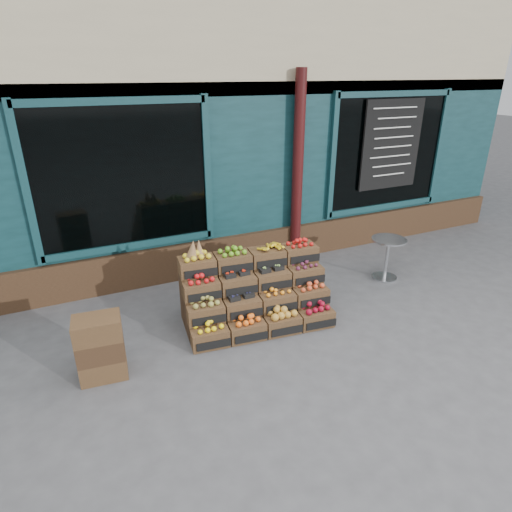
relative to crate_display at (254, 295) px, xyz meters
name	(u,v)px	position (x,y,z in m)	size (l,w,h in m)	color
ground	(292,332)	(0.32, -0.51, -0.37)	(60.00, 60.00, 0.00)	#464649
shop_facade	(175,110)	(0.32, 4.60, 2.03)	(12.00, 6.24, 4.80)	#103439
crate_display	(254,295)	(0.00, 0.00, 0.00)	(2.00, 1.14, 1.19)	#4B331D
spare_crates	(100,348)	(-2.02, -0.37, 0.00)	(0.53, 0.40, 0.75)	#4B331D
bistro_table	(387,254)	(2.48, 0.24, 0.06)	(0.55, 0.55, 0.69)	#B5B7BC
shopkeeper	(145,222)	(-0.97, 2.15, 0.52)	(0.65, 0.42, 1.77)	#1C6535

